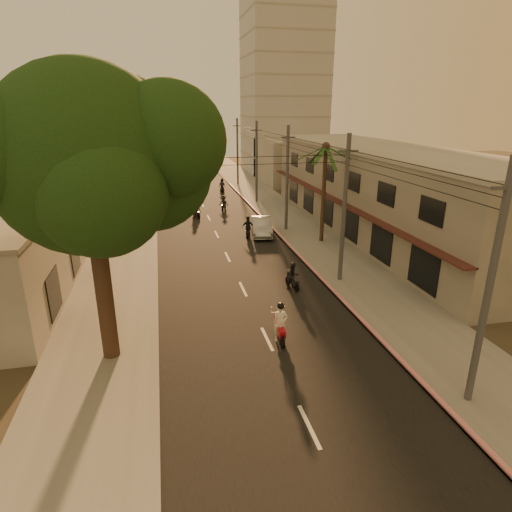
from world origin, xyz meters
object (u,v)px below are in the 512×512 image
object	(u,v)px
parked_car	(261,226)
scooter_far_c	(222,186)
scooter_mid_b	(248,228)
scooter_far_a	(197,210)
broadleaf_tree	(99,160)
palm_tree	(326,152)
scooter_red	(280,324)
scooter_far_b	(224,204)
scooter_mid_a	(293,277)

from	to	relation	value
parked_car	scooter_far_c	world-z (taller)	scooter_far_c
scooter_mid_b	scooter_far_a	xyz separation A→B (m)	(-3.60, 7.69, -0.06)
broadleaf_tree	palm_tree	xyz separation A→B (m)	(14.61, 13.86, -1.33)
scooter_red	scooter_far_b	world-z (taller)	scooter_red
scooter_mid_b	scooter_far_c	size ratio (longest dim) A/B	1.00
scooter_far_b	scooter_red	bearing A→B (deg)	-70.95
palm_tree	scooter_far_b	world-z (taller)	palm_tree
palm_tree	parked_car	bearing A→B (deg)	144.05
scooter_mid_b	broadleaf_tree	bearing A→B (deg)	-104.58
broadleaf_tree	scooter_far_b	distance (m)	29.08
broadleaf_tree	parked_car	xyz separation A→B (m)	(10.35, 16.95, -7.72)
scooter_far_a	scooter_far_c	world-z (taller)	scooter_far_c
scooter_mid_a	scooter_far_b	distance (m)	21.41
broadleaf_tree	scooter_mid_b	distance (m)	20.29
palm_tree	broadleaf_tree	bearing A→B (deg)	-136.52
scooter_mid_a	parked_car	size ratio (longest dim) A/B	0.35
scooter_far_b	parked_car	world-z (taller)	scooter_far_b
palm_tree	scooter_far_a	xyz separation A→B (m)	(-9.14, 10.29, -6.37)
palm_tree	scooter_red	bearing A→B (deg)	-117.58
scooter_red	scooter_far_a	world-z (taller)	scooter_red
broadleaf_tree	scooter_far_c	size ratio (longest dim) A/B	6.55
broadleaf_tree	scooter_mid_a	world-z (taller)	broadleaf_tree
scooter_mid_a	scooter_far_c	size ratio (longest dim) A/B	0.91
scooter_red	scooter_far_a	distance (m)	24.58
palm_tree	scooter_mid_a	world-z (taller)	palm_tree
scooter_mid_b	scooter_far_b	distance (m)	10.26
broadleaf_tree	parked_car	size ratio (longest dim) A/B	2.55
scooter_red	broadleaf_tree	bearing A→B (deg)	-178.40
broadleaf_tree	scooter_far_a	distance (m)	25.93
scooter_far_b	palm_tree	bearing A→B (deg)	-42.78
scooter_far_b	parked_car	size ratio (longest dim) A/B	0.34
broadleaf_tree	scooter_red	bearing A→B (deg)	-3.00
broadleaf_tree	palm_tree	size ratio (longest dim) A/B	1.48
broadleaf_tree	scooter_far_a	bearing A→B (deg)	77.24
scooter_mid_b	scooter_far_a	world-z (taller)	scooter_mid_b
parked_car	scooter_far_c	size ratio (longest dim) A/B	2.57
scooter_mid_a	scooter_far_b	world-z (taller)	scooter_mid_a
scooter_far_b	scooter_mid_b	bearing A→B (deg)	-65.10
scooter_mid_a	parked_car	world-z (taller)	scooter_mid_a
palm_tree	scooter_far_b	distance (m)	15.59
scooter_far_a	palm_tree	bearing A→B (deg)	-65.67
broadleaf_tree	scooter_red	size ratio (longest dim) A/B	6.08
scooter_far_a	scooter_mid_a	bearing A→B (deg)	-95.02
parked_car	scooter_far_c	distance (m)	19.99
scooter_far_c	scooter_red	bearing A→B (deg)	-91.63
scooter_far_a	scooter_far_b	xyz separation A→B (m)	(3.07, 2.56, -0.02)
scooter_red	scooter_mid_b	size ratio (longest dim) A/B	1.08
palm_tree	scooter_red	xyz separation A→B (m)	(-7.43, -14.23, -6.29)
scooter_far_a	parked_car	xyz separation A→B (m)	(4.88, -7.20, -0.02)
scooter_red	parked_car	bearing A→B (deg)	84.23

